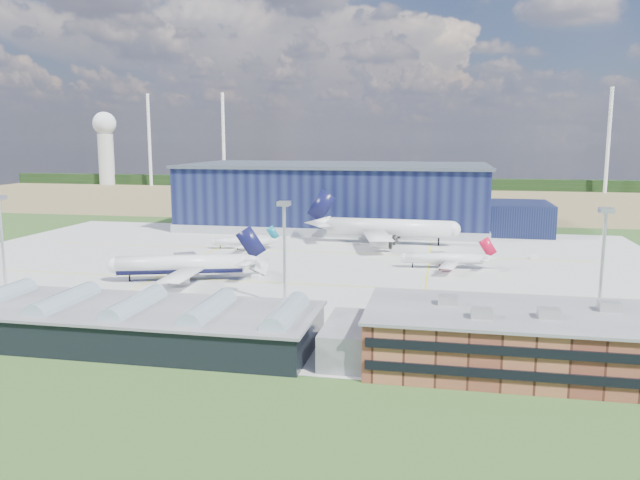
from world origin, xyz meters
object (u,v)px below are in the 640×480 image
(light_mast_west, at_px, (1,227))
(light_mast_east, at_px, (604,246))
(light_mast_center, at_px, (284,236))
(gse_tug_b, at_px, (230,320))
(gse_van_c, at_px, (379,326))
(airliner_navy, at_px, (180,255))
(airliner_regional, at_px, (242,238))
(car_b, at_px, (521,342))
(gse_tug_a, at_px, (289,316))
(airstair, at_px, (259,270))
(hangar, at_px, (343,199))
(gse_tug_c, at_px, (484,258))
(ops_building, at_px, (511,339))
(gse_van_a, at_px, (275,320))
(airliner_widebody, at_px, (389,219))
(gse_cart_a, at_px, (534,257))
(gse_cart_b, at_px, (182,261))
(airliner_red, at_px, (444,253))

(light_mast_west, relative_size, light_mast_east, 1.00)
(light_mast_center, bearing_deg, gse_tug_b, -114.25)
(gse_van_c, bearing_deg, airliner_navy, 60.37)
(airliner_regional, xyz_separation_m, car_b, (79.82, -83.81, -3.27))
(gse_tug_a, relative_size, airstair, 0.77)
(hangar, bearing_deg, airstair, -94.05)
(gse_tug_a, distance_m, gse_tug_c, 83.62)
(light_mast_center, xyz_separation_m, gse_tug_a, (3.76, -11.18, -14.62))
(gse_van_c, bearing_deg, ops_building, -119.85)
(light_mast_center, distance_m, gse_tug_a, 18.79)
(gse_van_c, bearing_deg, gse_tug_a, 77.70)
(ops_building, xyz_separation_m, light_mast_center, (-45.01, 30.00, 10.64))
(airliner_regional, distance_m, gse_van_a, 88.58)
(light_mast_center, relative_size, airliner_navy, 0.55)
(airliner_widebody, xyz_separation_m, airliner_regional, (-46.96, -19.19, -5.17))
(gse_tug_c, bearing_deg, light_mast_east, -61.16)
(light_mast_east, relative_size, gse_tug_a, 5.93)
(gse_tug_b, distance_m, car_b, 55.35)
(airliner_widebody, bearing_deg, gse_cart_a, -19.52)
(ops_building, distance_m, gse_tug_c, 90.89)
(hangar, xyz_separation_m, gse_cart_a, (68.53, -58.60, -11.01))
(ops_building, distance_m, airliner_navy, 91.15)
(gse_tug_a, bearing_deg, ops_building, -15.50)
(gse_van_c, bearing_deg, light_mast_east, -67.26)
(airliner_navy, height_order, gse_tug_a, airliner_navy)
(hangar, relative_size, gse_cart_b, 48.10)
(airliner_red, relative_size, gse_cart_b, 9.14)
(light_mast_east, bearing_deg, airliner_regional, 145.76)
(light_mast_center, xyz_separation_m, gse_tug_c, (46.33, 60.78, -14.76))
(airliner_regional, xyz_separation_m, gse_tug_b, (24.50, -81.81, -3.10))
(hangar, distance_m, gse_van_a, 141.49)
(ops_building, xyz_separation_m, airliner_red, (-10.81, 76.53, -0.30))
(gse_van_a, distance_m, gse_cart_a, 101.30)
(light_mast_west, xyz_separation_m, gse_cart_b, (28.62, 38.81, -14.78))
(airliner_navy, bearing_deg, ops_building, 130.09)
(airliner_red, bearing_deg, airliner_navy, 17.34)
(light_mast_center, distance_m, gse_tug_c, 77.84)
(airliner_widebody, bearing_deg, hangar, 122.07)
(light_mast_center, distance_m, gse_van_c, 31.07)
(light_mast_center, relative_size, gse_tug_a, 5.93)
(ops_building, relative_size, gse_tug_a, 11.86)
(airliner_regional, distance_m, gse_cart_b, 28.85)
(airliner_regional, relative_size, gse_van_c, 4.47)
(airliner_navy, distance_m, gse_cart_b, 23.45)
(ops_building, height_order, airstair, ops_building)
(ops_building, height_order, light_mast_west, light_mast_west)
(airstair, bearing_deg, airliner_regional, 138.67)
(light_mast_center, bearing_deg, hangar, 93.30)
(gse_tug_c, distance_m, car_b, 78.80)
(airliner_navy, bearing_deg, light_mast_center, 132.87)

